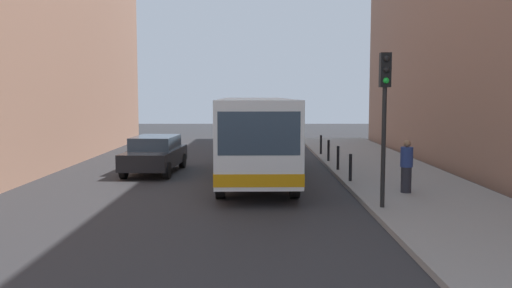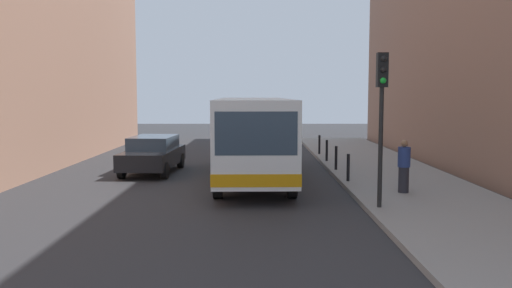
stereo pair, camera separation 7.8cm
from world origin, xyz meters
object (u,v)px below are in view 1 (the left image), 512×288
at_px(bollard_near, 349,167).
at_px(bollard_farthest, 320,145).
at_px(bollard_mid, 337,158).
at_px(car_beside_bus, 154,154).
at_px(bollard_far, 327,150).
at_px(bus, 254,132).
at_px(traffic_light, 383,100).
at_px(pedestrian_near_signal, 405,166).

xyz_separation_m(bollard_near, bollard_farthest, (0.00, 8.44, 0.00)).
relative_size(bollard_near, bollard_mid, 1.00).
height_order(car_beside_bus, bollard_mid, car_beside_bus).
bearing_deg(bollard_near, bollard_far, 90.00).
height_order(bus, traffic_light, traffic_light).
bearing_deg(car_beside_bus, bollard_near, 161.41).
distance_m(bus, pedestrian_near_signal, 6.11).
bearing_deg(traffic_light, bollard_farthest, 90.45).
bearing_deg(car_beside_bus, bus, 166.06).
bearing_deg(traffic_light, pedestrian_near_signal, 59.98).
bearing_deg(bollard_farthest, bollard_mid, -90.00).
bearing_deg(pedestrian_near_signal, bollard_farthest, 150.40).
bearing_deg(pedestrian_near_signal, car_beside_bus, -157.26).
relative_size(car_beside_bus, bollard_mid, 4.73).
relative_size(bollard_far, pedestrian_near_signal, 0.58).
bearing_deg(bollard_mid, bollard_farthest, 90.00).
height_order(traffic_light, bollard_farthest, traffic_light).
bearing_deg(pedestrian_near_signal, bollard_near, 174.72).
bearing_deg(bollard_farthest, bollard_near, -90.00).
height_order(bollard_near, pedestrian_near_signal, pedestrian_near_signal).
height_order(traffic_light, pedestrian_near_signal, traffic_light).
distance_m(car_beside_bus, bollard_far, 7.83).
bearing_deg(bus, bollard_far, -131.61).
distance_m(bus, bollard_far, 5.26).
bearing_deg(pedestrian_near_signal, traffic_light, -66.76).
relative_size(car_beside_bus, traffic_light, 1.10).
height_order(bollard_mid, pedestrian_near_signal, pedestrian_near_signal).
relative_size(bollard_near, bollard_far, 1.00).
height_order(traffic_light, bollard_mid, traffic_light).
distance_m(traffic_light, bollard_far, 10.21).
bearing_deg(car_beside_bus, bollard_farthest, -139.99).
xyz_separation_m(bus, bollard_mid, (3.33, 1.11, -1.10)).
relative_size(bus, car_beside_bus, 2.46).
height_order(car_beside_bus, bollard_far, car_beside_bus).
distance_m(car_beside_bus, pedestrian_near_signal, 10.08).
xyz_separation_m(traffic_light, pedestrian_near_signal, (1.23, 2.13, -2.05)).
xyz_separation_m(bollard_farthest, pedestrian_near_signal, (1.33, -10.62, 0.33)).
height_order(car_beside_bus, pedestrian_near_signal, pedestrian_near_signal).
xyz_separation_m(bus, car_beside_bus, (-4.02, 1.24, -0.94)).
bearing_deg(bollard_farthest, bollard_far, -90.00).
relative_size(bollard_mid, bollard_farthest, 1.00).
bearing_deg(bollard_near, bollard_mid, 90.00).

